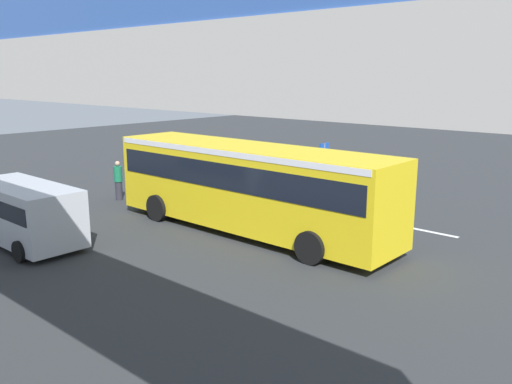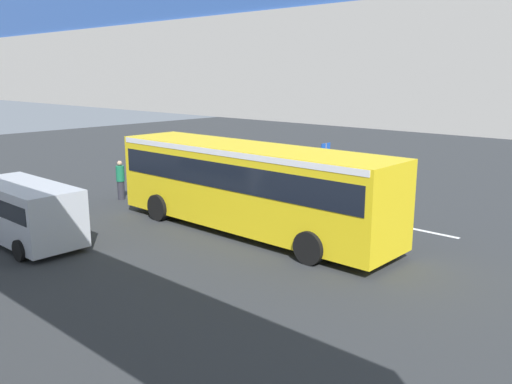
# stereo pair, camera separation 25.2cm
# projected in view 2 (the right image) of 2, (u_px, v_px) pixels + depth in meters

# --- Properties ---
(ground) EXTENTS (80.00, 80.00, 0.00)m
(ground) POSITION_uv_depth(u_px,v_px,m) (291.00, 230.00, 19.69)
(ground) COLOR #2D3033
(city_bus) EXTENTS (11.54, 2.85, 3.15)m
(city_bus) POSITION_uv_depth(u_px,v_px,m) (249.00, 181.00, 19.12)
(city_bus) COLOR yellow
(city_bus) RESTS_ON ground
(parked_van) EXTENTS (4.80, 2.17, 2.05)m
(parked_van) POSITION_uv_depth(u_px,v_px,m) (25.00, 209.00, 17.96)
(parked_van) COLOR #B7BCC6
(parked_van) RESTS_ON ground
(bicycle_green) EXTENTS (1.77, 0.44, 0.96)m
(bicycle_green) POSITION_uv_depth(u_px,v_px,m) (72.00, 201.00, 22.67)
(bicycle_green) COLOR black
(bicycle_green) RESTS_ON ground
(bicycle_orange) EXTENTS (1.77, 0.44, 0.96)m
(bicycle_orange) POSITION_uv_depth(u_px,v_px,m) (63.00, 212.00, 20.79)
(bicycle_orange) COLOR black
(bicycle_orange) RESTS_ON ground
(pedestrian) EXTENTS (0.38, 0.38, 1.79)m
(pedestrian) POSITION_uv_depth(u_px,v_px,m) (121.00, 180.00, 24.34)
(pedestrian) COLOR #2D2D38
(pedestrian) RESTS_ON ground
(traffic_sign) EXTENTS (0.08, 0.60, 2.80)m
(traffic_sign) POSITION_uv_depth(u_px,v_px,m) (325.00, 165.00, 22.53)
(traffic_sign) COLOR slate
(traffic_sign) RESTS_ON ground
(lane_dash_left) EXTENTS (2.00, 0.20, 0.01)m
(lane_dash_left) POSITION_uv_depth(u_px,v_px,m) (432.00, 233.00, 19.37)
(lane_dash_left) COLOR silver
(lane_dash_left) RESTS_ON ground
(lane_dash_centre) EXTENTS (2.00, 0.20, 0.01)m
(lane_dash_centre) POSITION_uv_depth(u_px,v_px,m) (340.00, 214.00, 22.00)
(lane_dash_centre) COLOR silver
(lane_dash_centre) RESTS_ON ground
(lane_dash_right) EXTENTS (2.00, 0.20, 0.01)m
(lane_dash_right) POSITION_uv_depth(u_px,v_px,m) (267.00, 199.00, 24.63)
(lane_dash_right) COLOR silver
(lane_dash_right) RESTS_ON ground
(lane_dash_rightmost) EXTENTS (2.00, 0.20, 0.01)m
(lane_dash_rightmost) POSITION_uv_depth(u_px,v_px,m) (208.00, 187.00, 27.26)
(lane_dash_rightmost) COLOR silver
(lane_dash_rightmost) RESTS_ON ground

